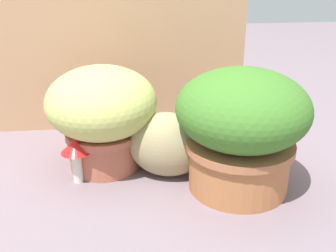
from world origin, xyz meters
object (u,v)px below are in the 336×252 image
Objects in this scene: grass_planter at (102,112)px; leafy_planter at (242,126)px; mushroom_ornament_red at (76,150)px; cat at (173,141)px.

leafy_planter is at bearing -23.56° from grass_planter.
leafy_planter is 0.53m from mushroom_ornament_red.
mushroom_ornament_red is at bearing -131.24° from grass_planter.
leafy_planter is 2.66× the size of mushroom_ornament_red.
leafy_planter reaches higher than cat.
mushroom_ornament_red is at bearing -177.44° from cat.
mushroom_ornament_red is (-0.08, -0.10, -0.09)m from grass_planter.
grass_planter is at bearing 156.44° from leafy_planter.
leafy_planter is 1.09× the size of cat.
cat is at bearing 152.55° from leafy_planter.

